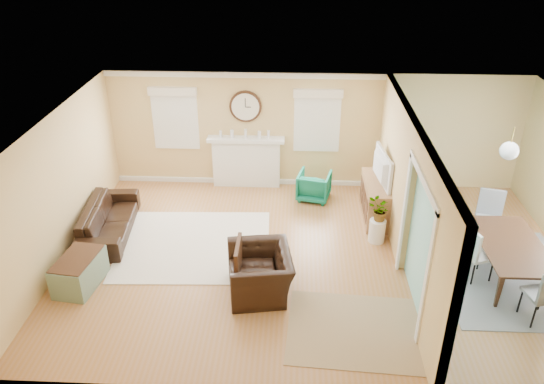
# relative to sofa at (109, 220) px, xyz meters

# --- Properties ---
(floor) EXTENTS (9.00, 9.00, 0.00)m
(floor) POSITION_rel_sofa_xyz_m (3.98, -0.69, -0.31)
(floor) COLOR #A46B35
(floor) RESTS_ON ground
(wall_back) EXTENTS (9.00, 0.02, 2.60)m
(wall_back) POSITION_rel_sofa_xyz_m (3.98, 2.31, 0.99)
(wall_back) COLOR #DDB169
(wall_back) RESTS_ON ground
(wall_front) EXTENTS (9.00, 0.02, 2.60)m
(wall_front) POSITION_rel_sofa_xyz_m (3.98, -3.69, 0.99)
(wall_front) COLOR #DDB169
(wall_front) RESTS_ON ground
(wall_left) EXTENTS (0.02, 6.00, 2.60)m
(wall_left) POSITION_rel_sofa_xyz_m (-0.52, -0.69, 0.99)
(wall_left) COLOR #DDB169
(wall_left) RESTS_ON ground
(ceiling) EXTENTS (9.00, 6.00, 0.02)m
(ceiling) POSITION_rel_sofa_xyz_m (3.98, -0.69, 2.29)
(ceiling) COLOR white
(ceiling) RESTS_ON wall_back
(partition) EXTENTS (0.17, 6.00, 2.60)m
(partition) POSITION_rel_sofa_xyz_m (5.49, -0.41, 1.05)
(partition) COLOR #DDB169
(partition) RESTS_ON ground
(fireplace) EXTENTS (1.70, 0.30, 1.17)m
(fireplace) POSITION_rel_sofa_xyz_m (2.48, 2.19, 0.29)
(fireplace) COLOR white
(fireplace) RESTS_ON ground
(wall_clock) EXTENTS (0.70, 0.07, 0.70)m
(wall_clock) POSITION_rel_sofa_xyz_m (2.48, 2.28, 1.54)
(wall_clock) COLOR #462B1B
(wall_clock) RESTS_ON wall_back
(window_left) EXTENTS (1.05, 0.13, 1.42)m
(window_left) POSITION_rel_sofa_xyz_m (0.93, 2.26, 1.35)
(window_left) COLOR white
(window_left) RESTS_ON wall_back
(window_right) EXTENTS (1.05, 0.13, 1.42)m
(window_right) POSITION_rel_sofa_xyz_m (4.03, 2.26, 1.35)
(window_right) COLOR white
(window_right) RESTS_ON wall_back
(pendant) EXTENTS (0.30, 0.30, 0.55)m
(pendant) POSITION_rel_sofa_xyz_m (6.98, -0.69, 1.89)
(pendant) COLOR gold
(pendant) RESTS_ON ceiling
(rug_cream) EXTENTS (2.88, 2.53, 0.01)m
(rug_cream) POSITION_rel_sofa_xyz_m (1.72, -0.34, -0.30)
(rug_cream) COLOR beige
(rug_cream) RESTS_ON floor
(rug_jute) EXTENTS (2.10, 1.76, 0.01)m
(rug_jute) POSITION_rel_sofa_xyz_m (4.53, -2.50, -0.30)
(rug_jute) COLOR #9A7E5B
(rug_jute) RESTS_ON floor
(rug_grey) EXTENTS (2.26, 2.83, 0.01)m
(rug_grey) POSITION_rel_sofa_xyz_m (7.27, -1.02, -0.30)
(rug_grey) COLOR gray
(rug_grey) RESTS_ON floor
(sofa) EXTENTS (1.02, 2.17, 0.61)m
(sofa) POSITION_rel_sofa_xyz_m (0.00, 0.00, 0.00)
(sofa) COLOR black
(sofa) RESTS_ON floor
(eames_chair) EXTENTS (1.17, 1.29, 0.74)m
(eames_chair) POSITION_rel_sofa_xyz_m (3.05, -1.64, 0.06)
(eames_chair) COLOR black
(eames_chair) RESTS_ON floor
(green_chair) EXTENTS (0.80, 0.81, 0.62)m
(green_chair) POSITION_rel_sofa_xyz_m (4.00, 1.61, 0.00)
(green_chair) COLOR #076D44
(green_chair) RESTS_ON floor
(trunk) EXTENTS (0.70, 1.02, 0.55)m
(trunk) POSITION_rel_sofa_xyz_m (0.03, -1.62, -0.04)
(trunk) COLOR gray
(trunk) RESTS_ON floor
(credenza) EXTENTS (0.47, 1.38, 0.80)m
(credenza) POSITION_rel_sofa_xyz_m (5.22, 0.88, 0.09)
(credenza) COLOR #A9774C
(credenza) RESTS_ON floor
(tv) EXTENTS (0.28, 1.14, 0.65)m
(tv) POSITION_rel_sofa_xyz_m (5.20, 0.88, 0.82)
(tv) COLOR black
(tv) RESTS_ON credenza
(garden_stool) EXTENTS (0.31, 0.31, 0.45)m
(garden_stool) POSITION_rel_sofa_xyz_m (5.15, -0.03, -0.08)
(garden_stool) COLOR white
(garden_stool) RESTS_ON floor
(potted_plant) EXTENTS (0.48, 0.44, 0.44)m
(potted_plant) POSITION_rel_sofa_xyz_m (5.15, -0.03, 0.37)
(potted_plant) COLOR #337F33
(potted_plant) RESTS_ON garden_stool
(dining_table) EXTENTS (1.05, 1.87, 0.65)m
(dining_table) POSITION_rel_sofa_xyz_m (7.27, -1.02, 0.02)
(dining_table) COLOR #462B1B
(dining_table) RESTS_ON floor
(dining_chair_n) EXTENTS (0.56, 0.56, 1.04)m
(dining_chair_n) POSITION_rel_sofa_xyz_m (7.20, 0.02, 0.31)
(dining_chair_n) COLOR gray
(dining_chair_n) RESTS_ON floor
(dining_chair_s) EXTENTS (0.52, 0.52, 1.00)m
(dining_chair_s) POSITION_rel_sofa_xyz_m (7.33, -2.12, 0.28)
(dining_chair_s) COLOR gray
(dining_chair_s) RESTS_ON floor
(dining_chair_w) EXTENTS (0.54, 0.54, 0.97)m
(dining_chair_w) POSITION_rel_sofa_xyz_m (6.70, -1.09, 0.27)
(dining_chair_w) COLOR white
(dining_chair_w) RESTS_ON floor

